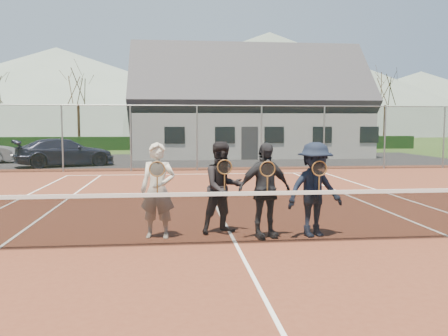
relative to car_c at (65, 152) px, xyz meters
The scene contains 20 objects.
ground 7.44m from the car_c, 26.98° to the left, with size 220.00×220.00×0.00m, color #304E1C.
court_surface 17.91m from the car_c, 68.38° to the right, with size 30.00×30.00×0.02m, color #562819.
tarmac_carpark 4.30m from the car_c, 52.30° to the left, with size 40.00×12.00×0.01m, color black.
hedge_row 16.72m from the car_c, 66.76° to the left, with size 40.00×1.20×1.10m, color black.
hill_west 80.92m from the car_c, 103.22° to the left, with size 110.00×110.00×18.00m, color slate.
hill_centre 83.39m from the car_c, 71.25° to the left, with size 120.00×120.00×22.00m, color #56675B.
hill_east 99.87m from the car_c, 51.83° to the left, with size 90.00×90.00×14.00m, color #56675C.
car_c is the anchor object (origin of this frame).
court_markings 17.91m from the car_c, 68.38° to the right, with size 11.03×23.83×0.01m.
tennis_net 17.90m from the car_c, 68.38° to the right, with size 11.68×0.08×1.10m.
perimeter_fence 7.35m from the car_c, 25.47° to the right, with size 30.07×0.07×3.02m.
clubhouse 13.31m from the car_c, 34.77° to the left, with size 15.60×8.20×7.70m.
tree_b 17.30m from the car_c, 98.36° to the left, with size 3.20×3.20×7.77m.
tree_c 19.17m from the car_c, 62.28° to the left, with size 3.20×3.20×7.77m.
tree_d 25.28m from the car_c, 41.34° to the left, with size 3.20×3.20×7.77m.
tree_e 29.97m from the car_c, 33.63° to the left, with size 3.20×3.20×7.77m.
player_a 16.83m from the car_c, 71.99° to the right, with size 0.72×0.56×1.80m.
player_b 17.01m from the car_c, 67.66° to the right, with size 1.06×0.94×1.80m.
player_c 17.73m from the car_c, 66.04° to the right, with size 1.13×0.67×1.80m.
player_d 18.16m from the car_c, 63.28° to the right, with size 1.30×0.95×1.80m.
Camera 1 is at (-1.10, -8.25, 2.16)m, focal length 38.00 mm.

